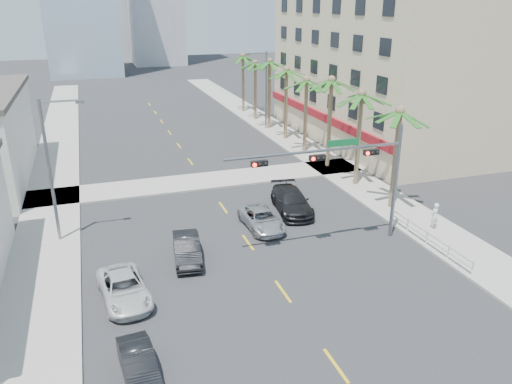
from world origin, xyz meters
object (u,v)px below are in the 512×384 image
traffic_signal_mast (351,166)px  car_lane_center (262,219)px  car_lane_left (187,249)px  car_parked_far (124,289)px  pedestrian (435,216)px  car_parked_mid (139,365)px  car_lane_right (292,201)px

traffic_signal_mast → car_lane_center: (-4.26, 3.84, -4.42)m
traffic_signal_mast → car_lane_left: bearing=173.9°
traffic_signal_mast → car_parked_far: size_ratio=2.35×
car_parked_far → car_lane_left: size_ratio=1.11×
traffic_signal_mast → car_lane_center: bearing=137.9°
pedestrian → car_parked_mid: bearing=3.9°
car_parked_far → car_parked_mid: bearing=-95.9°
car_lane_right → car_parked_mid: bearing=-124.2°
car_lane_left → car_lane_right: car_lane_right is taller
car_lane_center → car_lane_right: 3.59m
car_lane_right → car_parked_far: bearing=-139.9°
traffic_signal_mast → car_parked_mid: traffic_signal_mast is taller
car_parked_far → pedestrian: pedestrian is taller
traffic_signal_mast → car_lane_center: traffic_signal_mast is taller
car_parked_mid → pedestrian: 21.48m
pedestrian → car_lane_right: bearing=-55.7°
car_lane_center → car_parked_far: bearing=-149.5°
car_parked_far → pedestrian: bearing=-1.1°
car_parked_mid → pedestrian: pedestrian is taller
car_lane_center → car_lane_left: bearing=-155.2°
car_lane_left → pedestrian: pedestrian is taller
car_lane_center → car_lane_right: car_lane_right is taller
car_parked_far → pedestrian: (20.05, 1.99, 0.38)m
car_parked_mid → car_lane_center: size_ratio=0.80×
car_parked_mid → car_parked_far: (-0.08, 5.91, 0.05)m
car_lane_right → car_lane_left: bearing=-143.4°
car_lane_center → pedestrian: size_ratio=2.58×
car_lane_left → car_lane_center: (5.57, 2.80, -0.06)m
traffic_signal_mast → car_parked_far: bearing=-171.2°
car_parked_mid → car_lane_center: (9.32, 11.88, 0.03)m
car_lane_left → car_lane_center: bearing=33.5°
traffic_signal_mast → car_lane_right: size_ratio=2.04×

